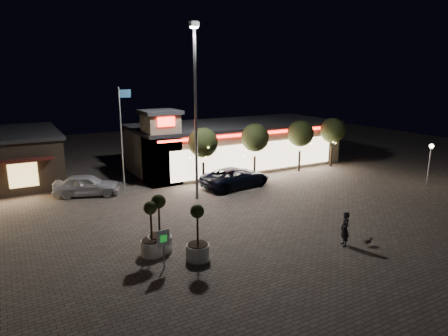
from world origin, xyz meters
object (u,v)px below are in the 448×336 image
white_sedan (87,185)px  planter_mid (198,243)px  pickup_truck (236,177)px  valet_sign (163,242)px  planter_left (160,234)px  pedestrian (345,229)px

white_sedan → planter_mid: bearing=-148.5°
pickup_truck → valet_sign: bearing=128.8°
white_sedan → planter_left: planter_left is taller
pickup_truck → pedestrian: pedestrian is taller
pickup_truck → pedestrian: size_ratio=3.09×
pickup_truck → white_sedan: bearing=65.8°
pedestrian → white_sedan: bearing=-122.7°
pickup_truck → planter_left: bearing=124.5°
white_sedan → valet_sign: valet_sign is taller
pedestrian → valet_sign: bearing=-79.3°
planter_left → pedestrian: bearing=-25.2°
planter_mid → valet_sign: 1.85m
pickup_truck → pedestrian: 12.57m
pedestrian → valet_sign: valet_sign is taller
pedestrian → planter_mid: bearing=-82.8°
valet_sign → planter_left: bearing=75.4°
pickup_truck → planter_mid: planter_mid is taller
pickup_truck → pedestrian: (-0.67, -12.55, 0.13)m
white_sedan → planter_left: size_ratio=1.56×
white_sedan → pedestrian: size_ratio=2.55×
planter_mid → pedestrian: bearing=-17.3°
planter_left → planter_mid: (1.31, -1.82, -0.07)m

